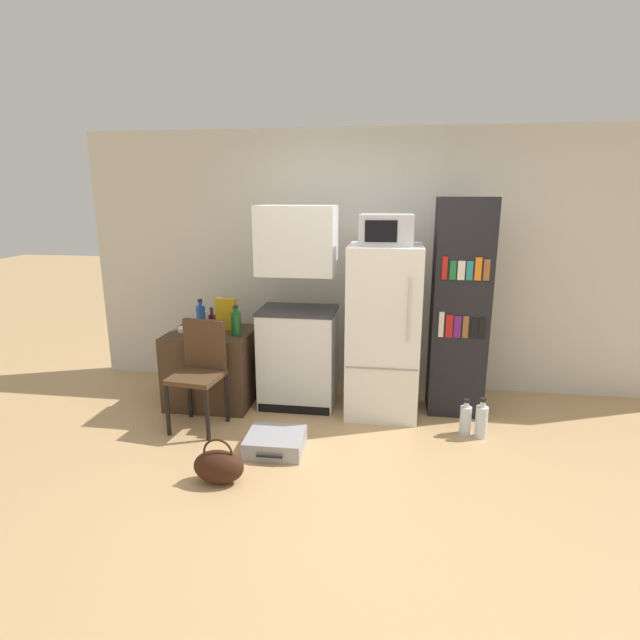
% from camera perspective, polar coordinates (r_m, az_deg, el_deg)
% --- Properties ---
extents(ground_plane, '(24.00, 24.00, 0.00)m').
position_cam_1_polar(ground_plane, '(3.65, 4.71, -18.46)').
color(ground_plane, tan).
extents(wall_back, '(6.40, 0.10, 2.59)m').
position_cam_1_polar(wall_back, '(5.12, 8.74, 6.49)').
color(wall_back, beige).
rests_on(wall_back, ground_plane).
extents(side_table, '(0.78, 0.67, 0.71)m').
position_cam_1_polar(side_table, '(4.92, -12.17, -5.28)').
color(side_table, '#422D1E').
rests_on(side_table, ground_plane).
extents(kitchen_hutch, '(0.71, 0.51, 1.87)m').
position_cam_1_polar(kitchen_hutch, '(4.64, -2.56, 0.36)').
color(kitchen_hutch, white).
rests_on(kitchen_hutch, ground_plane).
extents(refrigerator, '(0.64, 0.65, 1.54)m').
position_cam_1_polar(refrigerator, '(4.52, 7.23, -1.26)').
color(refrigerator, white).
rests_on(refrigerator, ground_plane).
extents(microwave, '(0.45, 0.39, 0.26)m').
position_cam_1_polar(microwave, '(4.37, 7.60, 10.20)').
color(microwave, '#B7B7BC').
rests_on(microwave, refrigerator).
extents(bookshelf, '(0.49, 0.39, 1.95)m').
position_cam_1_polar(bookshelf, '(4.63, 15.66, 1.27)').
color(bookshelf, black).
rests_on(bookshelf, ground_plane).
extents(bottle_green_tall, '(0.09, 0.09, 0.28)m').
position_cam_1_polar(bottle_green_tall, '(4.63, -9.57, -0.32)').
color(bottle_green_tall, '#1E6028').
rests_on(bottle_green_tall, side_table).
extents(bottle_wine_dark, '(0.07, 0.07, 0.30)m').
position_cam_1_polar(bottle_wine_dark, '(4.48, -12.19, -0.79)').
color(bottle_wine_dark, black).
rests_on(bottle_wine_dark, side_table).
extents(bottle_amber_beer, '(0.07, 0.07, 0.15)m').
position_cam_1_polar(bottle_amber_beer, '(4.67, -13.67, -1.09)').
color(bottle_amber_beer, brown).
rests_on(bottle_amber_beer, side_table).
extents(bottle_clear_short, '(0.07, 0.07, 0.17)m').
position_cam_1_polar(bottle_clear_short, '(5.06, -13.14, 0.23)').
color(bottle_clear_short, silver).
rests_on(bottle_clear_short, side_table).
extents(bottle_blue_soda, '(0.08, 0.08, 0.30)m').
position_cam_1_polar(bottle_blue_soda, '(4.89, -13.45, 0.35)').
color(bottle_blue_soda, '#1E47A3').
rests_on(bottle_blue_soda, side_table).
extents(bowl, '(0.14, 0.14, 0.04)m').
position_cam_1_polar(bowl, '(4.89, -15.12, -1.02)').
color(bowl, silver).
rests_on(bowl, side_table).
extents(cereal_box, '(0.19, 0.07, 0.30)m').
position_cam_1_polar(cereal_box, '(4.85, -10.68, 0.69)').
color(cereal_box, gold).
rests_on(cereal_box, side_table).
extents(chair, '(0.44, 0.45, 0.92)m').
position_cam_1_polar(chair, '(4.41, -13.47, -4.96)').
color(chair, black).
rests_on(chair, ground_plane).
extents(suitcase_large_flat, '(0.45, 0.44, 0.14)m').
position_cam_1_polar(suitcase_large_flat, '(4.06, -5.12, -13.74)').
color(suitcase_large_flat, '#99999E').
rests_on(suitcase_large_flat, ground_plane).
extents(handbag, '(0.36, 0.20, 0.33)m').
position_cam_1_polar(handbag, '(3.69, -11.51, -16.06)').
color(handbag, '#33190F').
rests_on(handbag, ground_plane).
extents(water_bottle_front, '(0.10, 0.10, 0.31)m').
position_cam_1_polar(water_bottle_front, '(4.44, 16.28, -10.85)').
color(water_bottle_front, silver).
rests_on(water_bottle_front, ground_plane).
extents(water_bottle_middle, '(0.10, 0.10, 0.35)m').
position_cam_1_polar(water_bottle_middle, '(4.42, 17.96, -10.91)').
color(water_bottle_middle, silver).
rests_on(water_bottle_middle, ground_plane).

